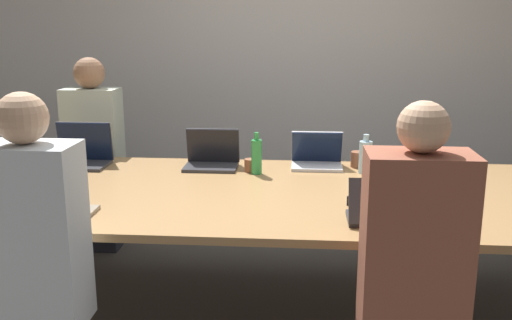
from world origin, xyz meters
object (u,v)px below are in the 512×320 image
object	(u,v)px
cup_near_left	(11,204)
laptop_far_midleft	(212,156)
laptop_near_left	(56,204)
cup_far_left	(35,162)
bottle_near_midright	(434,196)
person_near_midright	(412,288)
stapler	(357,198)
laptop_far_center	(317,157)
laptop_near_midright	(384,210)
person_far_left	(95,158)
bottle_far_center	(365,157)
bottle_far_midleft	(257,156)
person_near_left	(36,269)
cup_far_center	(358,159)
cup_far_midleft	(251,165)
cup_near_midright	(443,214)
laptop_far_left	(82,153)

from	to	relation	value
cup_near_left	laptop_far_midleft	bearing A→B (deg)	49.82
laptop_near_left	laptop_far_midleft	distance (m)	1.21
cup_far_left	bottle_near_midright	xyz separation A→B (m)	(2.36, -0.71, 0.05)
person_near_midright	stapler	xyz separation A→B (m)	(-0.14, 0.79, 0.11)
cup_near_left	laptop_far_center	bearing A→B (deg)	34.82
laptop_near_left	laptop_near_midright	world-z (taller)	laptop_near_left
person_far_left	person_near_midright	world-z (taller)	person_far_left
bottle_far_center	bottle_far_midleft	size ratio (longest dim) A/B	0.94
cup_far_left	stapler	world-z (taller)	cup_far_left
laptop_near_left	bottle_far_center	bearing A→B (deg)	-147.84
person_near_left	cup_far_center	size ratio (longest dim) A/B	14.04
cup_far_midleft	person_near_midright	size ratio (longest dim) A/B	0.06
cup_far_left	cup_far_midleft	distance (m)	1.39
laptop_near_left	cup_far_midleft	world-z (taller)	laptop_near_left
person_far_left	laptop_far_center	distance (m)	1.68
cup_near_left	laptop_far_midleft	world-z (taller)	laptop_far_midleft
person_far_left	person_near_left	distance (m)	1.95
person_far_left	cup_far_center	distance (m)	1.94
person_near_left	cup_near_midright	xyz separation A→B (m)	(1.75, 0.48, 0.12)
cup_far_left	cup_near_midright	xyz separation A→B (m)	(2.38, -0.86, 0.00)
bottle_far_center	stapler	world-z (taller)	bottle_far_center
cup_far_midleft	bottle_far_midleft	bearing A→B (deg)	-48.79
laptop_near_midright	bottle_near_midright	size ratio (longest dim) A/B	1.66
bottle_far_midleft	cup_far_center	bearing A→B (deg)	18.87
person_near_left	laptop_far_center	distance (m)	1.93
cup_near_left	person_near_left	bearing A→B (deg)	-54.02
laptop_far_center	bottle_far_midleft	size ratio (longest dim) A/B	1.27
cup_far_midleft	bottle_far_center	bearing A→B (deg)	1.56
laptop_far_midleft	bottle_far_midleft	distance (m)	0.34
cup_far_center	laptop_far_midleft	distance (m)	0.95
bottle_far_center	laptop_near_midright	bearing A→B (deg)	-90.65
cup_far_center	cup_far_midleft	xyz separation A→B (m)	(-0.68, -0.17, -0.01)
cup_far_center	cup_near_midright	bearing A→B (deg)	-74.03
laptop_far_left	bottle_near_midright	size ratio (longest dim) A/B	1.79
laptop_far_left	laptop_far_midleft	bearing A→B (deg)	0.52
bottle_far_midleft	stapler	world-z (taller)	bottle_far_midleft
person_near_left	laptop_far_midleft	bearing A→B (deg)	-109.53
laptop_far_left	cup_near_midright	world-z (taller)	laptop_far_left
bottle_far_midleft	bottle_near_midright	distance (m)	1.15
laptop_far_midleft	cup_far_center	bearing A→B (deg)	4.41
person_far_left	cup_far_midleft	bearing A→B (deg)	-24.68
cup_near_left	cup_near_midright	distance (m)	2.08
laptop_near_left	cup_far_midleft	xyz separation A→B (m)	(0.85, 0.96, -0.03)
bottle_far_center	laptop_far_left	bearing A→B (deg)	177.75
bottle_far_center	person_near_midright	world-z (taller)	person_near_midright
cup_far_center	laptop_near_midright	world-z (taller)	laptop_near_midright
laptop_far_midleft	stapler	xyz separation A→B (m)	(0.87, -0.69, -0.05)
person_far_left	bottle_near_midright	distance (m)	2.53
laptop_near_left	person_near_left	distance (m)	0.42
laptop_far_left	bottle_near_midright	world-z (taller)	laptop_far_left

